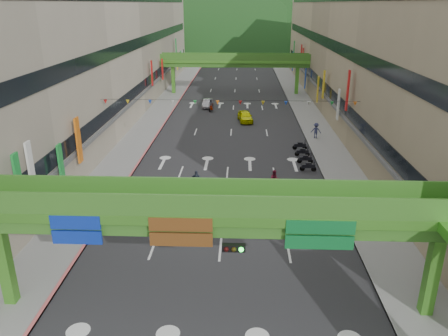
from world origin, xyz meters
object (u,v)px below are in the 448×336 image
object	(u,v)px
car_yellow	(245,116)
overpass_near	(233,228)
scooter_rider_mid	(275,181)
scooter_rider_near	(155,219)
car_silver	(208,103)
pedestrian_red	(434,280)

from	to	relation	value
car_yellow	overpass_near	bearing A→B (deg)	-99.63
overpass_near	scooter_rider_mid	world-z (taller)	overpass_near
scooter_rider_near	car_silver	size ratio (longest dim) A/B	0.49
overpass_near	car_silver	size ratio (longest dim) A/B	7.18
car_silver	scooter_rider_mid	bearing A→B (deg)	-73.07
pedestrian_red	scooter_rider_near	bearing A→B (deg)	128.63
overpass_near	scooter_rider_mid	bearing A→B (deg)	78.55
overpass_near	car_silver	bearing A→B (deg)	95.81
overpass_near	scooter_rider_mid	distance (m)	16.86
scooter_rider_mid	car_yellow	size ratio (longest dim) A/B	0.47
scooter_rider_mid	overpass_near	bearing A→B (deg)	-101.45
overpass_near	car_silver	xyz separation A→B (m)	(-4.95, 48.67, -4.56)
scooter_rider_near	pedestrian_red	xyz separation A→B (m)	(17.01, -6.52, -0.11)
scooter_rider_near	car_silver	distance (m)	39.54
scooter_rider_near	car_yellow	xyz separation A→B (m)	(6.60, 30.92, -0.12)
overpass_near	pedestrian_red	world-z (taller)	overpass_near
scooter_rider_mid	car_yellow	world-z (taller)	scooter_rider_mid
scooter_rider_mid	pedestrian_red	bearing A→B (deg)	-59.11
scooter_rider_near	car_silver	xyz separation A→B (m)	(0.79, 39.53, -0.22)
scooter_rider_near	overpass_near	bearing A→B (deg)	-57.84
overpass_near	car_yellow	world-z (taller)	overpass_near
scooter_rider_near	scooter_rider_mid	distance (m)	11.33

